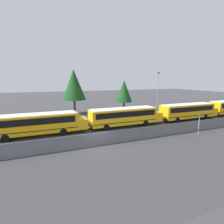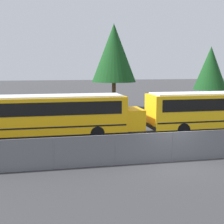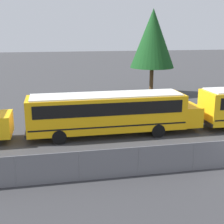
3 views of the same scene
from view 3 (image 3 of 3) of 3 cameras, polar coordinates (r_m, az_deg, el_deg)
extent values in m
cylinder|color=slate|center=(15.67, -17.25, -10.41)|extent=(0.07, 0.07, 1.55)
cylinder|color=slate|center=(15.62, -6.00, -9.89)|extent=(0.07, 0.07, 1.55)
cylinder|color=slate|center=(16.13, 4.87, -9.02)|extent=(0.07, 0.07, 1.55)
cylinder|color=slate|center=(17.17, 14.69, -7.96)|extent=(0.07, 0.07, 1.55)
cube|color=yellow|center=(22.05, -19.56, -2.12)|extent=(1.32, 2.39, 1.44)
cube|color=#EDA80F|center=(21.90, -0.94, -0.06)|extent=(10.98, 2.59, 2.40)
cube|color=black|center=(21.77, -0.94, 1.28)|extent=(10.10, 2.63, 0.86)
cube|color=black|center=(22.08, -0.93, -1.75)|extent=(10.76, 2.62, 0.10)
cube|color=#EDA80F|center=(23.87, 13.74, -0.44)|extent=(1.32, 2.39, 1.44)
cube|color=black|center=(21.92, -15.34, -3.44)|extent=(0.12, 2.59, 0.24)
cube|color=silver|center=(21.62, -0.95, 3.15)|extent=(10.43, 2.33, 0.10)
cylinder|color=black|center=(24.13, 6.54, -1.72)|extent=(0.96, 0.28, 0.96)
cylinder|color=black|center=(22.01, 8.40, -3.40)|extent=(0.96, 0.28, 0.96)
cylinder|color=black|center=(23.03, -9.83, -2.65)|extent=(0.96, 0.28, 0.96)
cylinder|color=black|center=(20.79, -9.61, -4.54)|extent=(0.96, 0.28, 0.96)
cube|color=black|center=(24.49, 16.42, -1.62)|extent=(0.12, 2.59, 0.24)
cylinder|color=black|center=(26.55, 19.32, -0.95)|extent=(0.96, 0.28, 0.96)
cylinder|color=#51381E|center=(36.45, 7.21, 5.61)|extent=(0.44, 0.44, 3.17)
cone|color=#144219|center=(36.02, 7.46, 13.21)|extent=(4.98, 4.98, 6.47)
camera|label=1|loc=(5.96, 117.48, -5.39)|focal=28.00mm
camera|label=2|loc=(4.63, 78.24, -28.23)|focal=50.00mm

